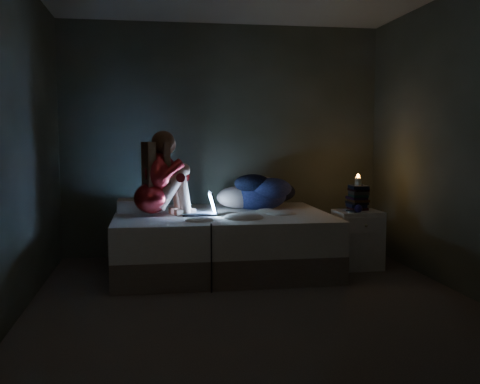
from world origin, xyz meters
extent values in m
cube|color=#3F3A38|center=(0.00, 0.00, -0.01)|extent=(3.60, 3.80, 0.02)
cube|color=#30382B|center=(0.00, 1.91, 1.30)|extent=(3.60, 0.02, 2.60)
cube|color=#30382B|center=(0.00, -1.91, 1.30)|extent=(3.60, 0.02, 2.60)
cube|color=#30382B|center=(-1.81, 0.00, 1.30)|extent=(0.02, 3.80, 2.60)
cube|color=#30382B|center=(1.81, 0.00, 1.30)|extent=(0.02, 3.80, 2.60)
cube|color=silver|center=(-0.94, 1.37, 0.64)|extent=(0.43, 0.31, 0.13)
cube|color=silver|center=(1.27, 0.98, 0.30)|extent=(0.45, 0.40, 0.59)
cylinder|color=beige|center=(1.30, 1.07, 0.90)|extent=(0.07, 0.07, 0.08)
cube|color=black|center=(1.19, 0.92, 0.60)|extent=(0.11, 0.16, 0.01)
sphere|color=#1C164E|center=(1.22, 0.85, 0.63)|extent=(0.08, 0.08, 0.08)
camera|label=1|loc=(-0.81, -4.38, 1.33)|focal=41.60mm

